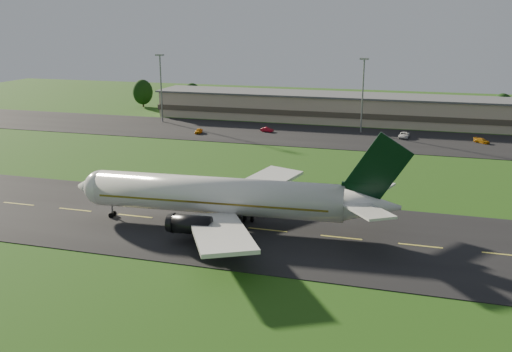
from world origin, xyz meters
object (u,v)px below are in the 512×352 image
(airliner, at_px, (223,197))
(service_vehicle_c, at_px, (404,135))
(service_vehicle_b, at_px, (267,130))
(light_mast_centre, at_px, (363,86))
(light_mast_west, at_px, (161,80))
(service_vehicle_a, at_px, (199,131))
(service_vehicle_d, at_px, (482,141))
(terminal, at_px, (372,110))

(airliner, height_order, service_vehicle_c, airliner)
(service_vehicle_b, bearing_deg, light_mast_centre, -66.66)
(airliner, bearing_deg, service_vehicle_b, 96.30)
(airliner, height_order, light_mast_west, light_mast_west)
(airliner, relative_size, service_vehicle_a, 13.62)
(airliner, distance_m, service_vehicle_d, 86.07)
(service_vehicle_a, distance_m, service_vehicle_b, 18.98)
(airliner, xyz_separation_m, service_vehicle_b, (-13.10, 73.48, -3.96))
(service_vehicle_a, bearing_deg, service_vehicle_d, 0.45)
(airliner, distance_m, light_mast_west, 93.57)
(airliner, relative_size, terminal, 0.35)
(service_vehicle_b, relative_size, service_vehicle_c, 0.69)
(light_mast_centre, xyz_separation_m, service_vehicle_a, (-42.65, -13.79, -12.00))
(light_mast_centre, height_order, service_vehicle_b, light_mast_centre)
(airliner, relative_size, light_mast_centre, 2.52)
(service_vehicle_a, xyz_separation_m, service_vehicle_d, (73.63, 8.29, -0.04))
(terminal, height_order, service_vehicle_b, terminal)
(light_mast_west, bearing_deg, terminal, 14.76)
(airliner, bearing_deg, service_vehicle_d, 56.17)
(terminal, distance_m, light_mast_centre, 18.45)
(service_vehicle_b, bearing_deg, terminal, -40.60)
(light_mast_centre, relative_size, service_vehicle_a, 5.41)
(service_vehicle_c, bearing_deg, service_vehicle_b, -172.65)
(service_vehicle_c, bearing_deg, light_mast_centre, 164.26)
(light_mast_centre, relative_size, service_vehicle_c, 3.90)
(light_mast_west, bearing_deg, service_vehicle_a, -38.48)
(airliner, distance_m, service_vehicle_a, 73.00)
(light_mast_west, relative_size, service_vehicle_c, 3.90)
(light_mast_centre, bearing_deg, airliner, -98.57)
(service_vehicle_b, bearing_deg, light_mast_west, 88.43)
(service_vehicle_d, bearing_deg, service_vehicle_c, 125.28)
(terminal, xyz_separation_m, service_vehicle_b, (-26.55, -22.64, -3.29))
(light_mast_west, bearing_deg, light_mast_centre, 0.00)
(light_mast_centre, bearing_deg, service_vehicle_b, -165.59)
(light_mast_west, xyz_separation_m, service_vehicle_b, (34.86, -6.46, -12.04))
(service_vehicle_a, bearing_deg, airliner, -71.15)
(service_vehicle_a, distance_m, service_vehicle_c, 55.30)
(terminal, bearing_deg, light_mast_centre, -94.95)
(light_mast_west, bearing_deg, airliner, -59.04)
(light_mast_centre, distance_m, service_vehicle_b, 28.62)
(light_mast_centre, height_order, service_vehicle_d, light_mast_centre)
(airliner, distance_m, service_vehicle_b, 74.75)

